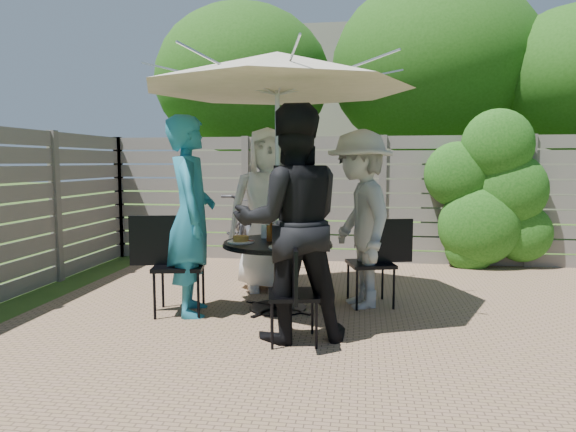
# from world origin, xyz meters

# --- Properties ---
(backyard_envelope) EXTENTS (60.00, 60.00, 5.00)m
(backyard_envelope) POSITION_xyz_m (0.09, 10.29, 2.61)
(backyard_envelope) COLOR #335119
(backyard_envelope) RESTS_ON ground
(patio_table) EXTENTS (1.32, 1.32, 0.69)m
(patio_table) POSITION_xyz_m (-1.10, 0.46, 0.48)
(patio_table) COLOR black
(patio_table) RESTS_ON ground
(umbrella) EXTENTS (3.22, 3.22, 2.51)m
(umbrella) POSITION_xyz_m (-1.10, 0.46, 2.32)
(umbrella) COLOR silver
(umbrella) RESTS_ON ground
(chair_back) EXTENTS (0.59, 0.75, 0.98)m
(chair_back) POSITION_xyz_m (-1.38, 1.39, 0.30)
(chair_back) COLOR black
(chair_back) RESTS_ON ground
(person_back) EXTENTS (1.04, 0.83, 1.86)m
(person_back) POSITION_xyz_m (-1.34, 1.26, 0.93)
(person_back) COLOR silver
(person_back) RESTS_ON ground
(chair_left) EXTENTS (0.73, 0.55, 0.97)m
(chair_left) POSITION_xyz_m (-2.02, 0.18, 0.29)
(chair_left) COLOR black
(chair_left) RESTS_ON ground
(person_left) EXTENTS (0.64, 0.80, 1.91)m
(person_left) POSITION_xyz_m (-1.89, 0.22, 0.95)
(person_left) COLOR teal
(person_left) RESTS_ON ground
(chair_front) EXTENTS (0.47, 0.63, 0.83)m
(chair_front) POSITION_xyz_m (-0.82, -0.46, 0.25)
(chair_front) COLOR black
(chair_front) RESTS_ON ground
(person_front) EXTENTS (1.11, 0.98, 1.93)m
(person_front) POSITION_xyz_m (-0.86, -0.33, 0.97)
(person_front) COLOR black
(person_front) RESTS_ON ground
(chair_right) EXTENTS (0.68, 0.53, 0.90)m
(chair_right) POSITION_xyz_m (-0.17, 0.74, 0.27)
(chair_right) COLOR black
(chair_right) RESTS_ON ground
(person_right) EXTENTS (0.97, 1.30, 1.79)m
(person_right) POSITION_xyz_m (-0.30, 0.70, 0.89)
(person_right) COLOR #A4A39F
(person_right) RESTS_ON ground
(plate_back) EXTENTS (0.26, 0.26, 0.06)m
(plate_back) POSITION_xyz_m (-1.20, 0.81, 0.72)
(plate_back) COLOR white
(plate_back) RESTS_ON patio_table
(plate_left) EXTENTS (0.26, 0.26, 0.06)m
(plate_left) POSITION_xyz_m (-1.44, 0.36, 0.72)
(plate_left) COLOR white
(plate_left) RESTS_ON patio_table
(plate_front) EXTENTS (0.26, 0.26, 0.06)m
(plate_front) POSITION_xyz_m (-0.99, 0.12, 0.72)
(plate_front) COLOR white
(plate_front) RESTS_ON patio_table
(plate_right) EXTENTS (0.26, 0.26, 0.06)m
(plate_right) POSITION_xyz_m (-0.75, 0.57, 0.72)
(plate_right) COLOR white
(plate_right) RESTS_ON patio_table
(glass_back) EXTENTS (0.07, 0.07, 0.14)m
(glass_back) POSITION_xyz_m (-1.27, 0.68, 0.76)
(glass_back) COLOR silver
(glass_back) RESTS_ON patio_table
(glass_front) EXTENTS (0.07, 0.07, 0.14)m
(glass_front) POSITION_xyz_m (-0.92, 0.24, 0.76)
(glass_front) COLOR silver
(glass_front) RESTS_ON patio_table
(glass_right) EXTENTS (0.07, 0.07, 0.14)m
(glass_right) POSITION_xyz_m (-0.88, 0.64, 0.76)
(glass_right) COLOR silver
(glass_right) RESTS_ON patio_table
(syrup_jug) EXTENTS (0.09, 0.09, 0.16)m
(syrup_jug) POSITION_xyz_m (-1.17, 0.49, 0.77)
(syrup_jug) COLOR #59280C
(syrup_jug) RESTS_ON patio_table
(coffee_cup) EXTENTS (0.08, 0.08, 0.12)m
(coffee_cup) POSITION_xyz_m (-1.07, 0.70, 0.75)
(coffee_cup) COLOR #C6B293
(coffee_cup) RESTS_ON patio_table
(bicycle) EXTENTS (1.30, 2.11, 1.05)m
(bicycle) POSITION_xyz_m (-1.93, 2.60, 0.52)
(bicycle) COLOR #333338
(bicycle) RESTS_ON ground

